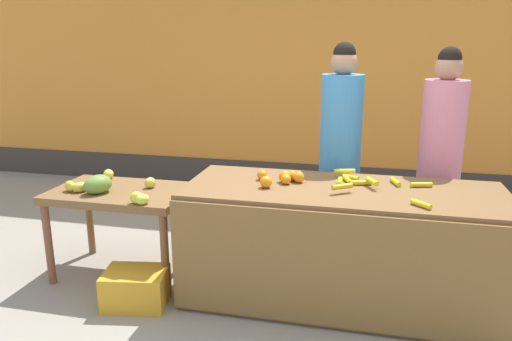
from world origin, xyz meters
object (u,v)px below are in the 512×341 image
Objects in this scene: produce_crate at (136,288)px; produce_sack at (238,222)px; vendor_woman_blue_shirt at (340,155)px; vendor_woman_pink_shirt at (440,161)px.

produce_crate is 1.18m from produce_sack.
vendor_woman_blue_shirt reaches higher than vendor_woman_pink_shirt.
produce_sack is at bearing -177.87° from vendor_woman_blue_shirt.
vendor_woman_blue_shirt is 0.80m from vendor_woman_pink_shirt.
vendor_woman_blue_shirt is 1.09m from produce_sack.
produce_crate is (-1.34, -1.10, -0.80)m from vendor_woman_blue_shirt.
vendor_woman_blue_shirt is 1.91m from produce_crate.
vendor_woman_pink_shirt reaches higher than produce_crate.
vendor_woman_blue_shirt is at bearing 39.42° from produce_crate.
vendor_woman_pink_shirt is 3.31× the size of produce_sack.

